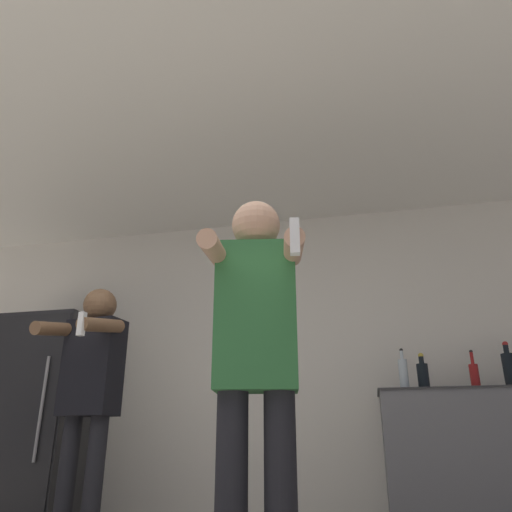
% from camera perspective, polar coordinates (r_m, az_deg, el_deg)
% --- Properties ---
extents(wall_back, '(7.00, 0.06, 2.55)m').
position_cam_1_polar(wall_back, '(4.26, -1.02, -12.36)').
color(wall_back, silver).
rests_on(wall_back, ground_plane).
extents(ceiling_slab, '(7.00, 3.21, 0.05)m').
position_cam_1_polar(ceiling_slab, '(3.48, -6.33, 12.98)').
color(ceiling_slab, silver).
rests_on(ceiling_slab, wall_back).
extents(refrigerator, '(0.77, 0.73, 1.65)m').
position_cam_1_polar(refrigerator, '(4.54, -23.42, -17.00)').
color(refrigerator, '#262628').
rests_on(refrigerator, ground_plane).
extents(counter, '(1.22, 0.60, 1.00)m').
position_cam_1_polar(counter, '(3.84, 24.14, -21.34)').
color(counter, slate).
rests_on(counter, ground_plane).
extents(bottle_red_label, '(0.06, 0.06, 0.30)m').
position_cam_1_polar(bottle_red_label, '(3.75, 16.51, -12.77)').
color(bottle_red_label, silver).
rests_on(bottle_red_label, counter).
extents(bottle_tall_gin, '(0.06, 0.06, 0.27)m').
position_cam_1_polar(bottle_tall_gin, '(3.81, 23.70, -12.34)').
color(bottle_tall_gin, maroon).
rests_on(bottle_tall_gin, counter).
extents(bottle_green_wine, '(0.08, 0.08, 0.26)m').
position_cam_1_polar(bottle_green_wine, '(3.76, 18.55, -12.78)').
color(bottle_green_wine, black).
rests_on(bottle_green_wine, counter).
extents(bottle_clear_vodka, '(0.08, 0.08, 0.32)m').
position_cam_1_polar(bottle_clear_vodka, '(3.86, 26.99, -11.43)').
color(bottle_clear_vodka, black).
rests_on(bottle_clear_vodka, counter).
extents(person_woman_foreground, '(0.47, 0.57, 1.72)m').
position_cam_1_polar(person_woman_foreground, '(2.13, -0.01, -11.16)').
color(person_woman_foreground, black).
rests_on(person_woman_foreground, ground_plane).
extents(person_man_side, '(0.47, 0.53, 1.65)m').
position_cam_1_polar(person_man_side, '(3.47, -18.48, -13.69)').
color(person_man_side, black).
rests_on(person_man_side, ground_plane).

